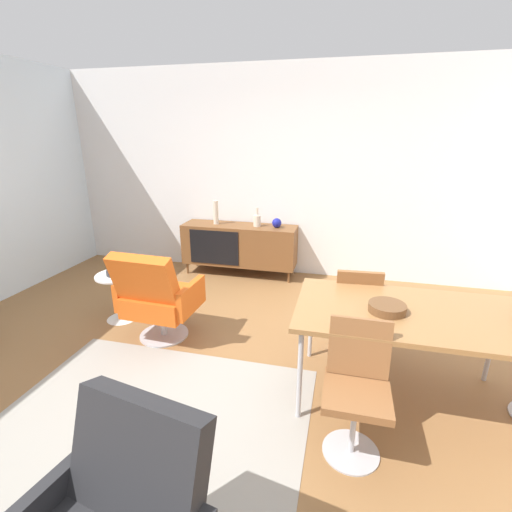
# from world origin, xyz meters

# --- Properties ---
(ground_plane) EXTENTS (8.32, 8.32, 0.00)m
(ground_plane) POSITION_xyz_m (0.00, 0.00, 0.00)
(ground_plane) COLOR olive
(wall_back) EXTENTS (6.80, 0.12, 2.80)m
(wall_back) POSITION_xyz_m (0.00, 2.60, 1.40)
(wall_back) COLOR white
(wall_back) RESTS_ON ground_plane
(sideboard) EXTENTS (1.60, 0.45, 0.72)m
(sideboard) POSITION_xyz_m (-0.58, 2.30, 0.44)
(sideboard) COLOR brown
(sideboard) RESTS_ON ground_plane
(vase_cobalt) EXTENTS (0.10, 0.10, 0.26)m
(vase_cobalt) POSITION_xyz_m (-0.32, 2.30, 0.81)
(vase_cobalt) COLOR beige
(vase_cobalt) RESTS_ON sideboard
(vase_sculptural_dark) EXTENTS (0.07, 0.07, 0.33)m
(vase_sculptural_dark) POSITION_xyz_m (-0.91, 2.30, 0.89)
(vase_sculptural_dark) COLOR beige
(vase_sculptural_dark) RESTS_ON sideboard
(vase_ceramic_small) EXTENTS (0.13, 0.13, 0.13)m
(vase_ceramic_small) POSITION_xyz_m (-0.05, 2.30, 0.78)
(vase_ceramic_small) COLOR navy
(vase_ceramic_small) RESTS_ON sideboard
(dining_table) EXTENTS (1.60, 0.90, 0.74)m
(dining_table) POSITION_xyz_m (1.34, 0.08, 0.70)
(dining_table) COLOR olive
(dining_table) RESTS_ON ground_plane
(wooden_bowl_on_table) EXTENTS (0.26, 0.26, 0.06)m
(wooden_bowl_on_table) POSITION_xyz_m (1.18, 0.03, 0.77)
(wooden_bowl_on_table) COLOR brown
(wooden_bowl_on_table) RESTS_ON dining_table
(dining_chair_back_left) EXTENTS (0.43, 0.45, 0.86)m
(dining_chair_back_left) POSITION_xyz_m (1.00, 0.64, 0.47)
(dining_chair_back_left) COLOR brown
(dining_chair_back_left) RESTS_ON ground_plane
(dining_chair_front_left) EXTENTS (0.40, 0.42, 0.86)m
(dining_chair_front_left) POSITION_xyz_m (0.99, -0.48, 0.47)
(dining_chair_front_left) COLOR brown
(dining_chair_front_left) RESTS_ON ground_plane
(lounge_chair_red) EXTENTS (0.74, 0.68, 0.95)m
(lounge_chair_red) POSITION_xyz_m (-0.84, 0.41, 0.47)
(lounge_chair_red) COLOR #D85919
(lounge_chair_red) RESTS_ON ground_plane
(side_table_round) EXTENTS (0.44, 0.44, 0.52)m
(side_table_round) POSITION_xyz_m (-1.46, 0.68, 0.32)
(side_table_round) COLOR white
(side_table_round) RESTS_ON ground_plane
(fruit_bowl) EXTENTS (0.20, 0.20, 0.11)m
(fruit_bowl) POSITION_xyz_m (-1.46, 0.68, 0.56)
(fruit_bowl) COLOR #262628
(fruit_bowl) RESTS_ON side_table_round
(area_rug) EXTENTS (2.20, 1.70, 0.01)m
(area_rug) POSITION_xyz_m (-0.39, -0.61, 0.00)
(area_rug) COLOR gray
(area_rug) RESTS_ON ground_plane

